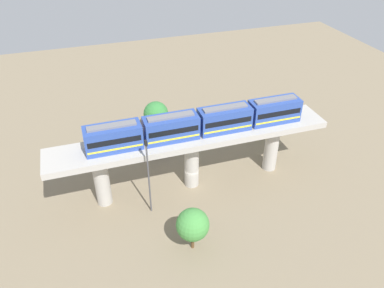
# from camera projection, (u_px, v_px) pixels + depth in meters

# --- Properties ---
(ground_plane) EXTENTS (120.00, 120.00, 0.00)m
(ground_plane) POSITION_uv_depth(u_px,v_px,m) (192.00, 184.00, 51.78)
(ground_plane) COLOR #84755B
(viaduct) EXTENTS (5.20, 35.80, 7.86)m
(viaduct) POSITION_uv_depth(u_px,v_px,m) (192.00, 146.00, 48.36)
(viaduct) COLOR #B7B2AA
(viaduct) RESTS_ON ground
(train) EXTENTS (2.64, 27.45, 3.24)m
(train) POSITION_uv_depth(u_px,v_px,m) (198.00, 123.00, 46.75)
(train) COLOR #2D4CA5
(train) RESTS_ON viaduct
(parked_car_yellow) EXTENTS (2.56, 4.46, 1.76)m
(parked_car_yellow) POSITION_uv_depth(u_px,v_px,m) (227.00, 123.00, 63.55)
(parked_car_yellow) COLOR yellow
(parked_car_yellow) RESTS_ON ground
(parked_car_blue) EXTENTS (2.25, 4.37, 1.76)m
(parked_car_blue) POSITION_uv_depth(u_px,v_px,m) (159.00, 147.00, 57.69)
(parked_car_blue) COLOR #284CB7
(parked_car_blue) RESTS_ON ground
(tree_near_viaduct) EXTENTS (3.93, 3.93, 5.61)m
(tree_near_viaduct) POSITION_uv_depth(u_px,v_px,m) (156.00, 114.00, 60.42)
(tree_near_viaduct) COLOR brown
(tree_near_viaduct) RESTS_ON ground
(tree_mid_lot) EXTENTS (3.63, 3.63, 5.34)m
(tree_mid_lot) POSITION_uv_depth(u_px,v_px,m) (193.00, 225.00, 40.69)
(tree_mid_lot) COLOR brown
(tree_mid_lot) RESTS_ON ground
(tree_far_corner) EXTENTS (2.80, 2.80, 5.37)m
(tree_far_corner) POSITION_uv_depth(u_px,v_px,m) (267.00, 115.00, 59.55)
(tree_far_corner) COLOR brown
(tree_far_corner) RESTS_ON ground
(signal_post) EXTENTS (0.44, 0.28, 10.46)m
(signal_post) POSITION_uv_depth(u_px,v_px,m) (148.00, 174.00, 44.25)
(signal_post) COLOR #4C4C51
(signal_post) RESTS_ON ground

